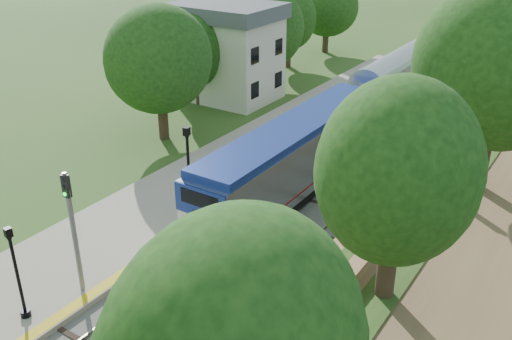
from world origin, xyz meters
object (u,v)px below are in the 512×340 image
Objects in this scene: station_building at (227,51)px; signal_platform at (72,221)px; train at (494,23)px; lamppost_mid at (18,278)px; signal_farside at (410,148)px; lamppost_far at (189,175)px; signal_gantry at (500,16)px.

station_building reaches higher than signal_platform.
signal_platform is (-2.90, -61.42, 1.64)m from train.
signal_platform reaches higher than lamppost_mid.
station_building is 23.47m from signal_farside.
signal_platform is at bearing -92.70° from train.
train is 17.49× the size of signal_farside.
signal_platform is at bearing -86.58° from lamppost_far.
train is at bearing 103.31° from signal_gantry.
signal_platform reaches higher than train.
train is 20.65× the size of signal_platform.
signal_farside is (9.10, 14.04, 0.34)m from signal_platform.
train is at bearing 97.45° from signal_farside.
lamppost_far is 11.48m from signal_farside.
station_building is 28.26m from signal_platform.
signal_gantry is 1.50× the size of signal_platform.
signal_platform is 16.73m from signal_farside.
train is (14.00, 35.44, -1.91)m from station_building.
signal_farside reaches higher than train.
signal_gantry is (16.47, 24.99, 0.73)m from station_building.
station_building is at bearing -111.55° from train.
signal_platform is at bearing -96.01° from signal_gantry.
lamppost_far is at bearing 93.42° from signal_platform.
lamppost_mid is at bearing -90.63° from lamppost_far.
lamppost_far is (0.11, 10.32, 0.33)m from lamppost_mid.
train is 23.82× the size of lamppost_far.
station_building is 30.33m from lamppost_mid.
signal_gantry is 51.27m from signal_platform.
station_building is at bearing 113.13° from signal_platform.
signal_gantry is 1.73× the size of lamppost_far.
signal_farside is (20.20, -11.95, 0.07)m from station_building.
signal_farside reaches higher than lamppost_far.
signal_farside is (9.69, 16.45, 1.94)m from lamppost_mid.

